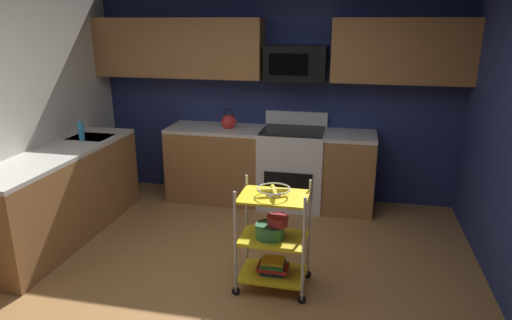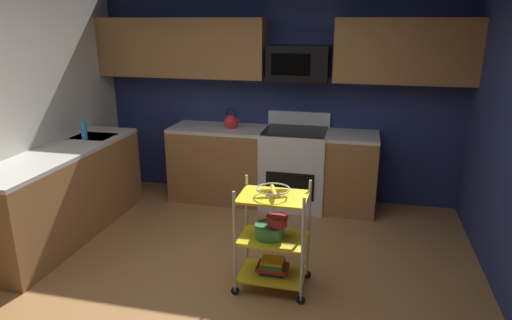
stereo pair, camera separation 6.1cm
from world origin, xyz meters
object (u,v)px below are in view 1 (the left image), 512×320
at_px(microwave, 296,63).
at_px(fruit_bowl, 274,190).
at_px(rolling_cart, 273,238).
at_px(dish_soap_bottle, 81,131).
at_px(mixing_bowl_small, 278,220).
at_px(mixing_bowl_large, 270,230).
at_px(kettle, 229,122).
at_px(oven_range, 292,167).
at_px(book_stack, 273,266).

height_order(microwave, fruit_bowl, microwave).
distance_m(rolling_cart, dish_soap_bottle, 2.55).
bearing_deg(dish_soap_bottle, mixing_bowl_small, -21.88).
height_order(rolling_cart, mixing_bowl_small, rolling_cart).
bearing_deg(rolling_cart, mixing_bowl_small, 4.54).
bearing_deg(mixing_bowl_large, kettle, 115.08).
height_order(rolling_cart, mixing_bowl_large, rolling_cart).
xyz_separation_m(microwave, rolling_cart, (0.11, -1.95, -1.25)).
relative_size(oven_range, microwave, 1.57).
xyz_separation_m(fruit_bowl, mixing_bowl_small, (0.03, 0.00, -0.26)).
distance_m(oven_range, fruit_bowl, 1.89).
height_order(rolling_cart, book_stack, rolling_cart).
relative_size(mixing_bowl_large, dish_soap_bottle, 1.26).
relative_size(kettle, dish_soap_bottle, 1.32).
height_order(microwave, dish_soap_bottle, microwave).
distance_m(rolling_cart, mixing_bowl_large, 0.07).
xyz_separation_m(rolling_cart, kettle, (-0.89, 1.84, 0.54)).
height_order(rolling_cart, dish_soap_bottle, dish_soap_bottle).
bearing_deg(kettle, oven_range, 0.28).
distance_m(fruit_bowl, mixing_bowl_large, 0.36).
relative_size(rolling_cart, fruit_bowl, 3.36).
height_order(mixing_bowl_small, dish_soap_bottle, dish_soap_bottle).
height_order(fruit_bowl, book_stack, fruit_bowl).
relative_size(microwave, dish_soap_bottle, 3.50).
distance_m(mixing_bowl_small, kettle, 2.09).
bearing_deg(mixing_bowl_large, dish_soap_bottle, 157.53).
height_order(fruit_bowl, kettle, kettle).
bearing_deg(mixing_bowl_small, dish_soap_bottle, 158.12).
bearing_deg(microwave, fruit_bowl, -86.88).
bearing_deg(rolling_cart, microwave, 93.12).
bearing_deg(mixing_bowl_large, book_stack, 0.00).
xyz_separation_m(mixing_bowl_small, book_stack, (-0.03, -0.00, -0.43)).
xyz_separation_m(kettle, dish_soap_bottle, (-1.41, -0.90, 0.02)).
height_order(fruit_bowl, mixing_bowl_large, fruit_bowl).
relative_size(rolling_cart, mixing_bowl_large, 3.63).
bearing_deg(microwave, book_stack, -86.88).
height_order(rolling_cart, fruit_bowl, rolling_cart).
bearing_deg(kettle, rolling_cart, -64.19).
distance_m(mixing_bowl_small, dish_soap_bottle, 2.55).
relative_size(fruit_bowl, dish_soap_bottle, 1.36).
height_order(book_stack, kettle, kettle).
distance_m(rolling_cart, book_stack, 0.26).
distance_m(book_stack, kettle, 2.20).
relative_size(mixing_bowl_large, mixing_bowl_small, 1.38).
height_order(oven_range, microwave, microwave).
bearing_deg(mixing_bowl_small, microwave, 94.10).
bearing_deg(kettle, microwave, 7.89).
distance_m(oven_range, rolling_cart, 1.85).
xyz_separation_m(rolling_cart, mixing_bowl_small, (0.03, 0.00, 0.16)).
xyz_separation_m(mixing_bowl_large, dish_soap_bottle, (-2.27, 0.94, 0.50)).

